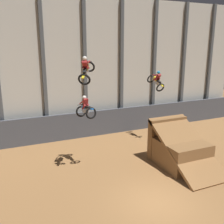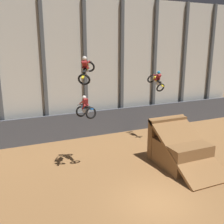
{
  "view_description": "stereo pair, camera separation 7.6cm",
  "coord_description": "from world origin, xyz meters",
  "px_view_note": "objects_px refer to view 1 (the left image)",
  "views": [
    {
      "loc": [
        -6.81,
        -9.78,
        7.79
      ],
      "look_at": [
        0.21,
        6.16,
        3.25
      ],
      "focal_mm": 42.0,
      "sensor_mm": 36.0,
      "label": 1
    },
    {
      "loc": [
        -6.75,
        -9.81,
        7.79
      ],
      "look_at": [
        0.21,
        6.16,
        3.25
      ],
      "focal_mm": 42.0,
      "sensor_mm": 36.0,
      "label": 2
    }
  ],
  "objects_px": {
    "dirt_ramp": "(178,149)",
    "rider_bike_right_air": "(156,81)",
    "rider_bike_left_air": "(86,70)",
    "rider_bike_center_air": "(86,109)"
  },
  "relations": [
    {
      "from": "rider_bike_right_air",
      "to": "rider_bike_center_air",
      "type": "bearing_deg",
      "value": -164.36
    },
    {
      "from": "rider_bike_left_air",
      "to": "rider_bike_center_air",
      "type": "bearing_deg",
      "value": 110.57
    },
    {
      "from": "rider_bike_center_air",
      "to": "dirt_ramp",
      "type": "bearing_deg",
      "value": -31.52
    },
    {
      "from": "dirt_ramp",
      "to": "rider_bike_center_air",
      "type": "height_order",
      "value": "rider_bike_center_air"
    },
    {
      "from": "rider_bike_center_air",
      "to": "rider_bike_right_air",
      "type": "distance_m",
      "value": 7.16
    },
    {
      "from": "rider_bike_left_air",
      "to": "rider_bike_right_air",
      "type": "distance_m",
      "value": 7.64
    },
    {
      "from": "rider_bike_left_air",
      "to": "rider_bike_center_air",
      "type": "relative_size",
      "value": 1.01
    },
    {
      "from": "dirt_ramp",
      "to": "rider_bike_right_air",
      "type": "distance_m",
      "value": 6.12
    },
    {
      "from": "rider_bike_left_air",
      "to": "rider_bike_right_air",
      "type": "height_order",
      "value": "rider_bike_left_air"
    },
    {
      "from": "rider_bike_center_air",
      "to": "rider_bike_right_air",
      "type": "xyz_separation_m",
      "value": [
        6.7,
        2.25,
        1.14
      ]
    }
  ]
}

